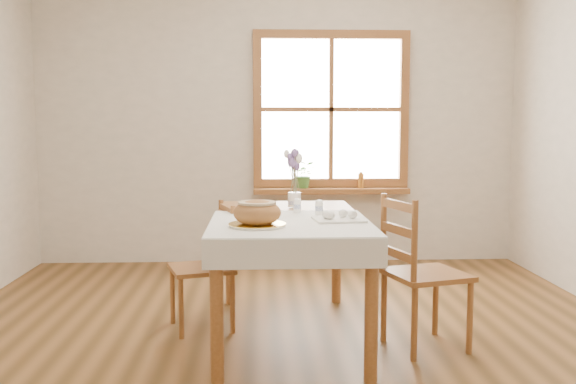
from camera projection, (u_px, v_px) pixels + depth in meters
name	position (u px, v px, depth m)	size (l,w,h in m)	color
ground	(290.00, 352.00, 3.70)	(5.00, 5.00, 0.00)	brown
room_walls	(290.00, 52.00, 3.52)	(4.60, 5.10, 2.65)	beige
window	(331.00, 110.00, 6.02)	(1.46, 0.08, 1.46)	#975B2E
window_sill	(331.00, 191.00, 6.03)	(1.46, 0.20, 0.05)	#975B2E
dining_table	(288.00, 230.00, 3.93)	(0.90, 1.60, 0.75)	#975B2E
table_linen	(290.00, 223.00, 3.62)	(0.91, 0.99, 0.01)	white
chair_left	(201.00, 266.00, 4.10)	(0.38, 0.40, 0.81)	#975B2E
chair_right	(426.00, 272.00, 3.74)	(0.42, 0.44, 0.90)	#975B2E
bread_plate	(257.00, 225.00, 3.46)	(0.30, 0.30, 0.02)	white
bread_loaf	(257.00, 210.00, 3.46)	(0.26, 0.26, 0.14)	#A86F3B
egg_napkin	(339.00, 220.00, 3.68)	(0.28, 0.24, 0.01)	white
eggs	(339.00, 214.00, 3.67)	(0.22, 0.19, 0.05)	white
salt_shaker	(297.00, 205.00, 4.02)	(0.05, 0.05, 0.09)	white
pepper_shaker	(319.00, 207.00, 3.92)	(0.05, 0.05, 0.09)	white
flower_vase	(294.00, 201.00, 4.31)	(0.09, 0.09, 0.10)	white
lavender_bouquet	(294.00, 172.00, 4.29)	(0.16, 0.16, 0.29)	#6D518F
potted_plant	(304.00, 178.00, 6.01)	(0.23, 0.25, 0.20)	#41752E
amber_bottle	(361.00, 180.00, 6.03)	(0.05, 0.05, 0.15)	#AD6820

